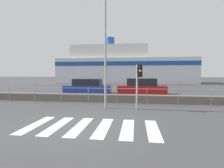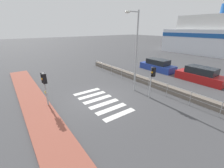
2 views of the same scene
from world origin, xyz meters
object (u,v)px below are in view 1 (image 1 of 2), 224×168
Objects in this scene: streetlamp at (105,37)px; parked_car_red at (142,87)px; ferry_boat at (122,67)px; parked_car_blue at (88,87)px; traffic_light_far at (139,77)px.

streetlamp is 8.35m from parked_car_red.
ferry_boat reaches higher than parked_car_blue.
parked_car_red is (0.38, 7.17, -1.18)m from traffic_light_far.
streetlamp is at bearing -67.38° from parked_car_blue.
parked_car_red reaches higher than parked_car_blue.
streetlamp is at bearing -175.81° from traffic_light_far.
parked_car_blue is 0.99× the size of parked_car_red.
traffic_light_far is 2.88m from streetlamp.
streetlamp is 8.60m from parked_car_blue.
traffic_light_far is 0.39× the size of streetlamp.
ferry_boat reaches higher than traffic_light_far.
ferry_boat is at bearing 96.37° from traffic_light_far.
parked_car_red is (3.33, -19.27, -2.54)m from ferry_boat.
traffic_light_far is 0.09× the size of ferry_boat.
streetlamp is at bearing -87.73° from ferry_boat.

